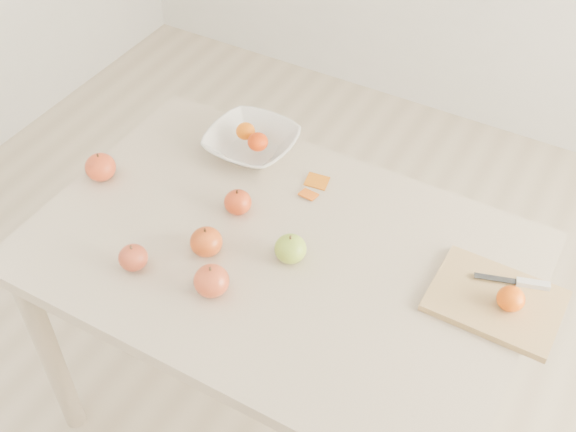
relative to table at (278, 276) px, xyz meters
The scene contains 16 objects.
ground 0.65m from the table, ahead, with size 3.50×3.50×0.00m, color #C6B293.
table is the anchor object (origin of this frame).
cutting_board 0.53m from the table, 10.89° to the left, with size 0.29×0.21×0.02m, color tan.
board_tangerine 0.57m from the table, ahead, with size 0.06×0.06×0.05m, color #C75207.
fruit_bowl 0.40m from the table, 131.12° to the left, with size 0.24×0.24×0.06m, color silver.
bowl_tangerine_near 0.43m from the table, 132.86° to the left, with size 0.05×0.05×0.05m, color #D66507.
bowl_tangerine_far 0.38m from the table, 129.03° to the left, with size 0.06×0.06×0.05m, color #CD3907.
orange_peel_a 0.28m from the table, 96.62° to the left, with size 0.06×0.04×0.00m, color #C5600D.
orange_peel_b 0.23m from the table, 97.25° to the left, with size 0.04×0.04×0.00m, color #DA590F.
paring_knife 0.59m from the table, 16.85° to the left, with size 0.17×0.07×0.01m.
apple_green 0.14m from the table, 15.89° to the right, with size 0.08×0.08×0.07m, color olive.
apple_red_c 0.37m from the table, 140.98° to the right, with size 0.07×0.07×0.06m, color maroon.
apple_red_a 0.21m from the table, 157.32° to the left, with size 0.07×0.07×0.06m, color #A51219.
apple_red_b 0.22m from the table, 147.40° to the right, with size 0.08×0.08×0.07m, color maroon.
apple_red_e 0.24m from the table, 108.83° to the right, with size 0.08×0.08×0.07m, color maroon.
apple_red_d 0.56m from the table, behind, with size 0.08×0.08×0.07m, color #971308.
Camera 1 is at (0.61, -1.02, 2.03)m, focal length 45.00 mm.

